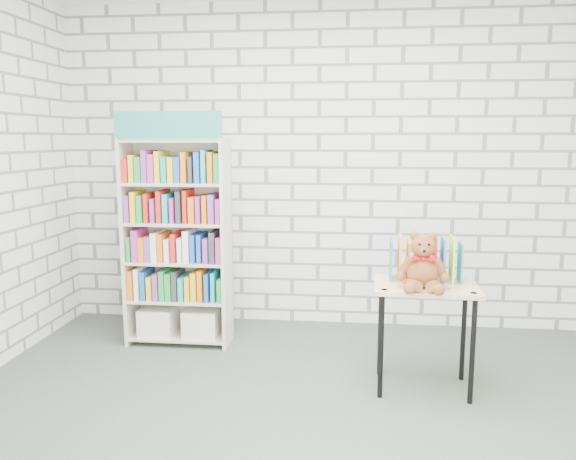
# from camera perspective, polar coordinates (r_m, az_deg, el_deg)

# --- Properties ---
(ground) EXTENTS (4.50, 4.50, 0.00)m
(ground) POSITION_cam_1_polar(r_m,az_deg,el_deg) (3.37, 0.93, -20.08)
(ground) COLOR #424B3F
(ground) RESTS_ON ground
(room_shell) EXTENTS (4.52, 4.02, 2.81)m
(room_shell) POSITION_cam_1_polar(r_m,az_deg,el_deg) (2.94, 1.02, 11.88)
(room_shell) COLOR silver
(room_shell) RESTS_ON ground
(bookshelf) EXTENTS (0.82, 0.32, 1.85)m
(bookshelf) POSITION_cam_1_polar(r_m,az_deg,el_deg) (4.56, -11.14, -1.07)
(bookshelf) COLOR beige
(bookshelf) RESTS_ON ground
(display_table) EXTENTS (0.68, 0.49, 0.72)m
(display_table) POSITION_cam_1_polar(r_m,az_deg,el_deg) (3.79, 13.78, -6.84)
(display_table) COLOR tan
(display_table) RESTS_ON ground
(table_books) EXTENTS (0.47, 0.22, 0.28)m
(table_books) POSITION_cam_1_polar(r_m,az_deg,el_deg) (3.84, 13.78, -2.98)
(table_books) COLOR teal
(table_books) RESTS_ON display_table
(teddy_bear) EXTENTS (0.33, 0.31, 0.36)m
(teddy_bear) POSITION_cam_1_polar(r_m,az_deg,el_deg) (3.63, 13.53, -3.58)
(teddy_bear) COLOR brown
(teddy_bear) RESTS_ON display_table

